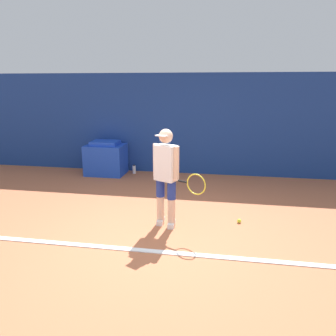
{
  "coord_description": "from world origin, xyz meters",
  "views": [
    {
      "loc": [
        0.97,
        -4.34,
        2.25
      ],
      "look_at": [
        0.09,
        0.76,
        0.92
      ],
      "focal_mm": 35.0,
      "sensor_mm": 36.0,
      "label": 1
    }
  ],
  "objects_px": {
    "water_bottle": "(134,169)",
    "tennis_ball": "(239,221)",
    "covered_chair": "(106,158)",
    "tennis_player": "(167,174)"
  },
  "relations": [
    {
      "from": "tennis_player",
      "to": "covered_chair",
      "type": "relative_size",
      "value": 1.66
    },
    {
      "from": "covered_chair",
      "to": "water_bottle",
      "type": "relative_size",
      "value": 4.19
    },
    {
      "from": "tennis_ball",
      "to": "covered_chair",
      "type": "relative_size",
      "value": 0.07
    },
    {
      "from": "tennis_player",
      "to": "water_bottle",
      "type": "height_order",
      "value": "tennis_player"
    },
    {
      "from": "water_bottle",
      "to": "tennis_ball",
      "type": "bearing_deg",
      "value": -46.64
    },
    {
      "from": "tennis_player",
      "to": "covered_chair",
      "type": "xyz_separation_m",
      "value": [
        -2.08,
        2.85,
        -0.47
      ]
    },
    {
      "from": "tennis_ball",
      "to": "water_bottle",
      "type": "bearing_deg",
      "value": 133.36
    },
    {
      "from": "covered_chair",
      "to": "tennis_ball",
      "type": "bearing_deg",
      "value": -38.12
    },
    {
      "from": "covered_chair",
      "to": "water_bottle",
      "type": "distance_m",
      "value": 0.77
    },
    {
      "from": "tennis_player",
      "to": "water_bottle",
      "type": "xyz_separation_m",
      "value": [
        -1.39,
        3.01,
        -0.77
      ]
    }
  ]
}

